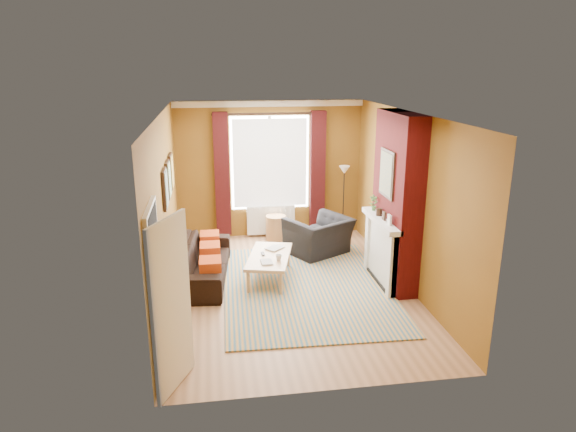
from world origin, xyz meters
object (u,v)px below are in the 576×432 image
object	(u,v)px
floor_lamp	(344,181)
wicker_stool	(276,228)
sofa	(201,261)
armchair	(319,236)
coffee_table	(269,258)

from	to	relation	value
floor_lamp	wicker_stool	bearing A→B (deg)	-179.47
sofa	wicker_stool	distance (m)	2.32
sofa	armchair	size ratio (longest dim) A/B	1.96
armchair	floor_lamp	bearing A→B (deg)	-156.84
armchair	floor_lamp	xyz separation A→B (m)	(0.71, 0.93, 0.83)
armchair	wicker_stool	distance (m)	1.16
coffee_table	floor_lamp	size ratio (longest dim) A/B	0.94
wicker_stool	floor_lamp	distance (m)	1.69
coffee_table	wicker_stool	world-z (taller)	wicker_stool
coffee_table	wicker_stool	bearing A→B (deg)	93.75
sofa	armchair	world-z (taller)	armchair
sofa	coffee_table	distance (m)	1.15
coffee_table	floor_lamp	bearing A→B (deg)	62.48
wicker_stool	floor_lamp	xyz separation A→B (m)	(1.42, 0.01, 0.93)
sofa	wicker_stool	xyz separation A→B (m)	(1.49, 1.78, -0.05)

